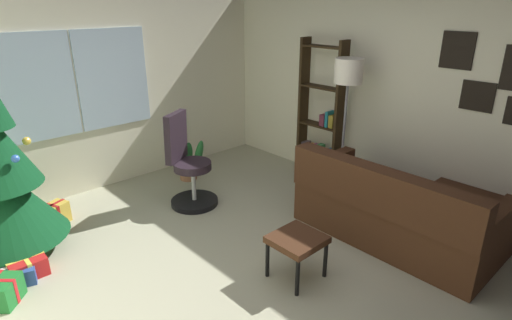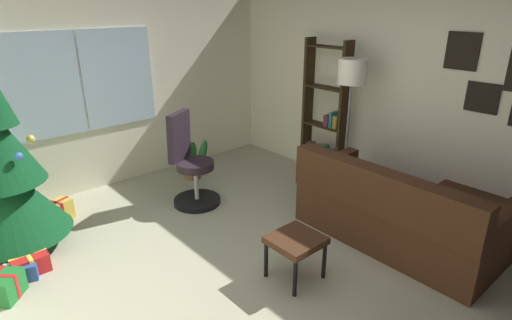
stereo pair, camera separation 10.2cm
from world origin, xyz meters
TOP-DOWN VIEW (x-y plane):
  - ground_plane at (0.00, 0.00)m, footprint 4.63×5.33m
  - wall_back_with_windows at (-0.02, 2.71)m, footprint 4.63×0.12m
  - wall_right_with_frames at (2.36, -0.01)m, footprint 0.12×5.33m
  - couch at (1.56, -0.69)m, footprint 1.56×1.93m
  - footstool at (0.24, -0.34)m, footprint 0.43×0.41m
  - holiday_tree at (-1.47, 1.80)m, footprint 1.04×1.04m
  - gift_box_red at (-1.49, 1.31)m, footprint 0.31×0.27m
  - gift_box_gold at (-1.01, 2.06)m, footprint 0.36×0.29m
  - gift_box_blue at (-1.57, 1.27)m, footprint 0.33×0.33m
  - office_chair at (0.36, 1.48)m, footprint 0.57×0.58m
  - bookshelf at (2.10, 0.92)m, footprint 0.18×0.64m
  - floor_lamp at (1.86, 0.38)m, footprint 0.32×0.32m
  - potted_plant at (0.78, 2.09)m, footprint 0.38×0.39m

SIDE VIEW (x-z plane):
  - ground_plane at x=0.00m, z-range -0.10..0.00m
  - gift_box_blue at x=-1.57m, z-range 0.00..0.15m
  - gift_box_red at x=-1.49m, z-range 0.00..0.18m
  - gift_box_gold at x=-1.01m, z-range 0.00..0.24m
  - potted_plant at x=0.78m, z-range -0.05..0.59m
  - couch at x=1.56m, z-range -0.13..0.73m
  - footstool at x=0.24m, z-range 0.14..0.55m
  - office_chair at x=0.36m, z-range -0.12..1.00m
  - bookshelf at x=2.10m, z-range -0.13..1.74m
  - holiday_tree at x=-1.47m, z-range -0.41..2.05m
  - wall_right_with_frames at x=2.36m, z-range 0.00..2.53m
  - wall_back_with_windows at x=-0.02m, z-range 0.01..2.53m
  - floor_lamp at x=1.86m, z-range 0.57..2.26m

